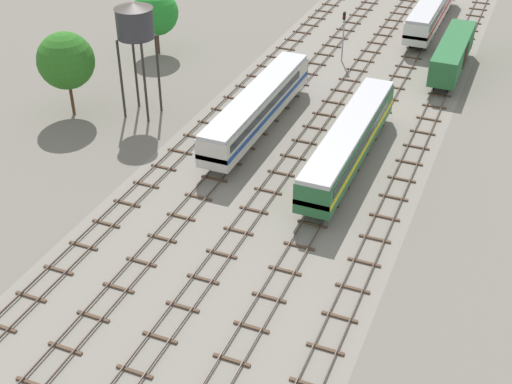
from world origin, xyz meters
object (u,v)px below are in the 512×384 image
object	(u,v)px
diesel_railcar_left_near	(258,106)
signal_post_nearest	(344,30)
diesel_railcar_centre_nearest	(349,140)
passenger_coach_centre_midfar	(433,6)
water_tower	(135,23)
freight_boxcar_centre_right_mid	(453,53)

from	to	relation	value
diesel_railcar_left_near	signal_post_nearest	bearing A→B (deg)	82.90
diesel_railcar_centre_nearest	signal_post_nearest	size ratio (longest dim) A/B	3.49
diesel_railcar_centre_nearest	diesel_railcar_left_near	distance (m)	10.22
diesel_railcar_centre_nearest	passenger_coach_centre_midfar	size ratio (longest dim) A/B	0.93
water_tower	signal_post_nearest	distance (m)	25.62
passenger_coach_centre_midfar	signal_post_nearest	bearing A→B (deg)	-114.85
diesel_railcar_centre_nearest	signal_post_nearest	bearing A→B (deg)	107.82
diesel_railcar_centre_nearest	freight_boxcar_centre_right_mid	xyz separation A→B (m)	(4.86, 23.83, -0.15)
freight_boxcar_centre_right_mid	water_tower	distance (m)	34.85
diesel_railcar_left_near	freight_boxcar_centre_right_mid	bearing A→B (deg)	54.78
diesel_railcar_centre_nearest	diesel_railcar_left_near	xyz separation A→B (m)	(-9.71, 3.18, 0.00)
passenger_coach_centre_midfar	water_tower	size ratio (longest dim) A/B	1.97
passenger_coach_centre_midfar	water_tower	xyz separation A→B (m)	(-21.52, -36.29, 6.67)
diesel_railcar_centre_nearest	water_tower	world-z (taller)	water_tower
diesel_railcar_centre_nearest	diesel_railcar_left_near	size ratio (longest dim) A/B	1.00
signal_post_nearest	diesel_railcar_centre_nearest	bearing A→B (deg)	-72.18
diesel_railcar_centre_nearest	freight_boxcar_centre_right_mid	size ratio (longest dim) A/B	1.46
diesel_railcar_left_near	passenger_coach_centre_midfar	world-z (taller)	same
diesel_railcar_left_near	freight_boxcar_centre_right_mid	world-z (taller)	diesel_railcar_left_near
diesel_railcar_left_near	freight_boxcar_centre_right_mid	size ratio (longest dim) A/B	1.46
signal_post_nearest	water_tower	bearing A→B (deg)	-124.71
freight_boxcar_centre_right_mid	signal_post_nearest	xyz separation A→B (m)	(-12.15, -1.16, 1.25)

